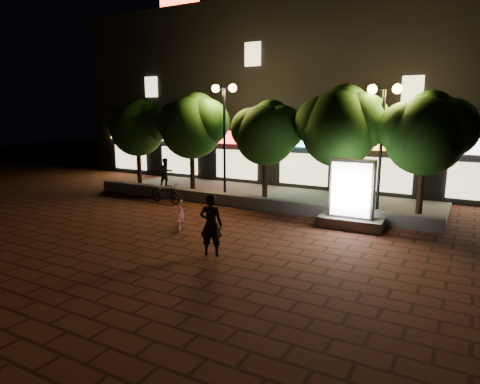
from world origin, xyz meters
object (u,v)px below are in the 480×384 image
Objects in this scene: rider at (211,225)px; scooter_parked at (166,193)px; tree_far_left at (139,126)px; tree_right at (341,124)px; street_lamp_right at (383,116)px; scooter_pink at (181,214)px; tree_far_right at (427,131)px; street_lamp_left at (224,112)px; tree_left at (193,124)px; tree_mid at (267,131)px; ad_kiosk at (352,200)px; pedestrian at (166,173)px.

scooter_parked is (-5.54, 4.77, -0.46)m from rider.
tree_right is at bearing 0.00° from tree_far_left.
street_lamp_right reaches higher than scooter_pink.
tree_far_right reaches higher than scooter_pink.
tree_far_right is at bearing -0.00° from tree_right.
tree_far_left reaches higher than scooter_pink.
street_lamp_right is at bearing -170.39° from tree_far_right.
rider is at bearing -61.56° from street_lamp_left.
tree_far_right is 0.96× the size of street_lamp_right.
tree_mid is (4.00, -0.00, -0.23)m from tree_left.
scooter_pink is at bearing -144.19° from tree_far_right.
tree_right is 3.69m from ad_kiosk.
tree_right reaches higher than tree_far_right.
tree_mid reaches higher than scooter_parked.
pedestrian is at bearing 178.15° from tree_far_right.
tree_left is 9.57m from rider.
tree_left is 9.13m from ad_kiosk.
tree_right is at bearing 2.81° from street_lamp_left.
tree_far_right is at bearing -72.59° from pedestrian.
pedestrian is at bearing 169.05° from tree_left.
street_lamp_right reaches higher than tree_left.
ad_kiosk is at bearing -15.62° from tree_left.
ad_kiosk is at bearing -102.88° from street_lamp_right.
tree_far_right is at bearing -0.00° from tree_left.
scooter_parked is at bearing -85.87° from tree_left.
tree_right reaches higher than pedestrian.
rider is at bearing -114.82° from street_lamp_right.
pedestrian is (1.40, 0.41, -2.44)m from tree_far_left.
tree_far_right reaches higher than ad_kiosk.
rider is (-4.78, -7.23, -2.46)m from tree_far_right.
scooter_pink is 3.24m from rider.
scooter_parked is 3.69m from pedestrian.
street_lamp_right is 8.40m from scooter_pink.
tree_right is 1.02× the size of street_lamp_right.
tree_left is at bearing 7.06° from scooter_parked.
street_lamp_left is at bearing 162.12° from ad_kiosk.
tree_left is 4.00m from tree_mid.
street_lamp_left is at bearing -7.70° from tree_left.
street_lamp_left is at bearing -172.69° from tree_mid.
tree_left is 8.96m from street_lamp_right.
tree_far_right is 2.63× the size of rider.
scooter_parked is at bearing -147.17° from tree_mid.
tree_far_right is 9.50m from scooter_pink.
pedestrian reaches higher than scooter_pink.
tree_far_right is (10.50, -0.00, -0.08)m from tree_left.
tree_far_right is at bearing 49.31° from ad_kiosk.
street_lamp_left is 7.00m from street_lamp_right.
tree_mid is (7.50, -0.00, -0.08)m from tree_far_left.
tree_far_right is at bearing 5.56° from scooter_pink.
tree_mid is 6.55m from pedestrian.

